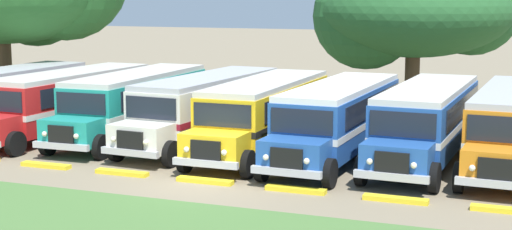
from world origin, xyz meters
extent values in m
plane|color=#84755B|center=(0.00, 0.00, 0.00)|extent=(220.00, 220.00, 0.00)
cube|color=silver|center=(-13.05, 6.11, 1.55)|extent=(2.65, 9.24, 2.10)
cube|color=red|center=(-13.05, 6.11, 1.38)|extent=(2.68, 9.26, 0.24)
cube|color=black|center=(-11.77, 6.39, 2.05)|extent=(0.17, 8.00, 0.80)
cube|color=#B2B2B7|center=(-13.05, 6.11, 2.71)|extent=(2.57, 9.14, 0.22)
cube|color=red|center=(-12.97, 10.73, 1.45)|extent=(0.90, 0.07, 1.30)
cylinder|color=black|center=(-11.80, 9.09, 0.50)|extent=(0.30, 1.00, 1.00)
cylinder|color=black|center=(-14.20, 9.13, 0.50)|extent=(0.30, 1.00, 1.00)
cube|color=red|center=(-9.62, 6.36, 1.55)|extent=(2.98, 9.32, 2.10)
cube|color=white|center=(-9.62, 6.36, 1.38)|extent=(3.01, 9.34, 0.24)
cube|color=black|center=(-8.33, 6.60, 2.05)|extent=(0.46, 7.99, 0.80)
cube|color=black|center=(-10.87, 6.73, 2.05)|extent=(0.46, 7.99, 0.80)
cube|color=beige|center=(-9.62, 6.36, 2.71)|extent=(2.89, 9.21, 0.22)
cube|color=black|center=(-9.86, 1.74, 2.05)|extent=(2.20, 0.17, 0.84)
cube|color=white|center=(-9.38, 10.98, 1.45)|extent=(0.90, 0.11, 1.30)
cylinder|color=black|center=(-8.69, 1.11, 0.50)|extent=(0.33, 1.01, 1.00)
cylinder|color=black|center=(-8.26, 9.30, 0.50)|extent=(0.33, 1.01, 1.00)
cylinder|color=black|center=(-10.66, 9.42, 0.50)|extent=(0.33, 1.01, 1.00)
cube|color=teal|center=(-6.52, 6.95, 1.55)|extent=(2.67, 9.24, 2.10)
cube|color=white|center=(-6.52, 6.95, 1.38)|extent=(2.70, 9.26, 0.24)
cube|color=black|center=(-5.26, 7.28, 2.05)|extent=(0.19, 8.00, 0.80)
cube|color=black|center=(-7.80, 7.23, 2.05)|extent=(0.19, 8.00, 0.80)
cube|color=beige|center=(-6.52, 6.95, 2.71)|extent=(2.59, 9.14, 0.22)
cube|color=teal|center=(-6.43, 1.66, 1.02)|extent=(2.23, 1.44, 1.05)
cube|color=black|center=(-6.41, 0.92, 1.05)|extent=(1.10, 0.12, 0.70)
cube|color=#B7B7BC|center=(-6.41, 0.88, 0.62)|extent=(2.40, 0.24, 0.24)
cube|color=black|center=(-6.44, 2.33, 2.05)|extent=(2.20, 0.10, 0.84)
cube|color=white|center=(-6.61, 11.57, 1.45)|extent=(0.90, 0.08, 1.30)
sphere|color=#EAE5C6|center=(-5.71, 0.88, 1.05)|extent=(0.20, 0.20, 0.20)
sphere|color=#EAE5C6|center=(-7.11, 0.85, 1.05)|extent=(0.20, 0.20, 0.20)
cylinder|color=black|center=(-5.23, 1.78, 0.50)|extent=(0.30, 1.00, 1.00)
cylinder|color=black|center=(-7.63, 1.73, 0.50)|extent=(0.30, 1.00, 1.00)
cylinder|color=black|center=(-5.38, 9.98, 0.50)|extent=(0.30, 1.00, 1.00)
cylinder|color=black|center=(-7.78, 9.93, 0.50)|extent=(0.30, 1.00, 1.00)
cube|color=silver|center=(-2.97, 6.88, 1.55)|extent=(3.13, 9.35, 2.10)
cube|color=maroon|center=(-2.97, 6.88, 1.38)|extent=(3.16, 9.37, 0.24)
cube|color=black|center=(-1.68, 7.09, 2.05)|extent=(0.60, 7.98, 0.80)
cube|color=black|center=(-4.22, 7.27, 2.05)|extent=(0.60, 7.98, 0.80)
cube|color=#B2B2B7|center=(-2.97, 6.88, 2.71)|extent=(3.05, 9.25, 0.22)
cube|color=silver|center=(-3.34, 1.60, 1.02)|extent=(2.29, 1.55, 1.05)
cube|color=black|center=(-3.39, 0.86, 1.05)|extent=(1.10, 0.18, 0.70)
cube|color=#B7B7BC|center=(-3.39, 0.82, 0.62)|extent=(2.41, 0.37, 0.24)
cube|color=black|center=(-3.29, 2.26, 2.05)|extent=(2.20, 0.21, 0.84)
cube|color=maroon|center=(-2.65, 11.49, 1.45)|extent=(0.90, 0.12, 1.30)
sphere|color=#EAE5C6|center=(-2.70, 0.76, 1.05)|extent=(0.20, 0.20, 0.20)
sphere|color=#EAE5C6|center=(-4.09, 0.86, 1.05)|extent=(0.20, 0.20, 0.20)
cylinder|color=black|center=(-2.13, 1.61, 0.50)|extent=(0.35, 1.02, 1.00)
cylinder|color=black|center=(-4.53, 1.78, 0.50)|extent=(0.35, 1.02, 1.00)
cylinder|color=black|center=(-1.56, 9.79, 0.50)|extent=(0.35, 1.02, 1.00)
cylinder|color=black|center=(-3.96, 9.96, 0.50)|extent=(0.35, 1.02, 1.00)
cube|color=yellow|center=(-0.08, 6.27, 1.55)|extent=(2.51, 9.20, 2.10)
cube|color=black|center=(-0.08, 6.27, 1.38)|extent=(2.54, 9.22, 0.24)
cube|color=black|center=(1.19, 6.57, 2.05)|extent=(0.05, 8.00, 0.80)
cube|color=black|center=(-1.35, 6.57, 2.05)|extent=(0.05, 8.00, 0.80)
cube|color=beige|center=(-0.08, 6.27, 2.71)|extent=(2.43, 9.10, 0.22)
cube|color=yellow|center=(-0.09, 0.97, 1.02)|extent=(2.20, 1.40, 1.05)
cube|color=black|center=(-0.09, 0.23, 1.05)|extent=(1.10, 0.10, 0.70)
cube|color=#B7B7BC|center=(-0.09, 0.19, 0.62)|extent=(2.40, 0.20, 0.24)
cube|color=black|center=(-0.08, 1.64, 2.05)|extent=(2.20, 0.06, 0.84)
cube|color=black|center=(-0.07, 10.89, 1.45)|extent=(0.90, 0.06, 1.30)
sphere|color=#EAE5C6|center=(0.61, 0.18, 1.05)|extent=(0.20, 0.20, 0.20)
sphere|color=#EAE5C6|center=(-0.79, 0.18, 1.05)|extent=(0.20, 0.20, 0.20)
cylinder|color=black|center=(1.11, 1.07, 0.50)|extent=(0.28, 1.00, 1.00)
cylinder|color=black|center=(-1.29, 1.07, 0.50)|extent=(0.28, 1.00, 1.00)
cylinder|color=black|center=(1.12, 9.27, 0.50)|extent=(0.28, 1.00, 1.00)
cylinder|color=black|center=(-1.28, 9.27, 0.50)|extent=(0.28, 1.00, 1.00)
cube|color=#23519E|center=(3.10, 6.04, 1.55)|extent=(2.82, 9.28, 2.10)
cube|color=silver|center=(3.10, 6.04, 1.38)|extent=(2.86, 9.30, 0.24)
cube|color=black|center=(4.38, 6.29, 2.05)|extent=(0.32, 8.00, 0.80)
cube|color=black|center=(1.84, 6.38, 2.05)|extent=(0.32, 8.00, 0.80)
cube|color=silver|center=(3.10, 6.04, 2.71)|extent=(2.74, 9.18, 0.22)
cube|color=#23519E|center=(2.91, 0.74, 1.02)|extent=(2.25, 1.48, 1.05)
cube|color=black|center=(2.88, 0.00, 1.05)|extent=(1.10, 0.14, 0.70)
cube|color=#B7B7BC|center=(2.88, -0.04, 0.62)|extent=(2.41, 0.28, 0.24)
cube|color=black|center=(2.93, 1.41, 2.05)|extent=(2.20, 0.14, 0.84)
cube|color=silver|center=(3.26, 10.65, 1.45)|extent=(0.90, 0.09, 1.30)
sphere|color=#EAE5C6|center=(3.58, -0.08, 1.05)|extent=(0.20, 0.20, 0.20)
sphere|color=#EAE5C6|center=(2.18, -0.03, 1.05)|extent=(0.20, 0.20, 0.20)
cylinder|color=black|center=(4.11, 0.80, 0.50)|extent=(0.32, 1.01, 1.00)
cylinder|color=black|center=(1.71, 0.88, 0.50)|extent=(0.32, 1.01, 1.00)
cylinder|color=black|center=(4.40, 8.99, 0.50)|extent=(0.32, 1.01, 1.00)
cylinder|color=black|center=(2.00, 9.08, 0.50)|extent=(0.32, 1.01, 1.00)
cube|color=#23519E|center=(6.41, 6.65, 1.55)|extent=(2.87, 9.29, 2.10)
cube|color=silver|center=(6.41, 6.65, 1.38)|extent=(2.90, 9.32, 0.24)
cube|color=black|center=(7.69, 6.90, 2.05)|extent=(0.37, 8.00, 0.80)
cube|color=black|center=(5.15, 7.01, 2.05)|extent=(0.37, 8.00, 0.80)
cube|color=beige|center=(6.41, 6.65, 2.71)|extent=(2.79, 9.19, 0.22)
cube|color=#23519E|center=(6.19, 1.36, 1.02)|extent=(2.26, 1.49, 1.05)
cube|color=black|center=(6.16, 0.62, 1.05)|extent=(1.10, 0.14, 0.70)
cube|color=#B7B7BC|center=(6.16, 0.58, 0.62)|extent=(2.41, 0.30, 0.24)
cube|color=black|center=(6.22, 2.03, 2.05)|extent=(2.20, 0.15, 0.84)
cube|color=silver|center=(6.59, 11.27, 1.45)|extent=(0.90, 0.10, 1.30)
sphere|color=#EAE5C6|center=(6.86, 0.54, 1.05)|extent=(0.20, 0.20, 0.20)
sphere|color=#EAE5C6|center=(5.46, 0.60, 1.05)|extent=(0.20, 0.20, 0.20)
cylinder|color=black|center=(7.39, 1.41, 0.50)|extent=(0.32, 1.01, 1.00)
cylinder|color=black|center=(5.00, 1.51, 0.50)|extent=(0.32, 1.01, 1.00)
cylinder|color=black|center=(7.73, 9.60, 0.50)|extent=(0.32, 1.01, 1.00)
cylinder|color=black|center=(5.33, 9.70, 0.50)|extent=(0.32, 1.01, 1.00)
cube|color=black|center=(8.27, 7.23, 2.05)|extent=(0.37, 7.99, 0.80)
cube|color=orange|center=(9.31, 1.58, 1.02)|extent=(2.26, 1.49, 1.05)
cube|color=black|center=(9.28, 0.84, 1.05)|extent=(1.10, 0.15, 0.70)
cube|color=#B7B7BC|center=(9.28, 0.80, 0.62)|extent=(2.41, 0.30, 0.24)
cube|color=black|center=(9.34, 2.25, 2.05)|extent=(2.20, 0.15, 0.84)
sphere|color=#EAE5C6|center=(8.58, 0.82, 1.05)|extent=(0.20, 0.20, 0.20)
cylinder|color=black|center=(8.12, 1.73, 0.50)|extent=(0.32, 1.01, 1.00)
cylinder|color=black|center=(8.46, 9.92, 0.50)|extent=(0.32, 1.01, 1.00)
cube|color=yellow|center=(-6.43, -0.04, 0.07)|extent=(2.00, 0.36, 0.15)
cube|color=yellow|center=(-3.22, -0.04, 0.07)|extent=(2.00, 0.36, 0.15)
cube|color=yellow|center=(0.00, -0.04, 0.07)|extent=(2.00, 0.36, 0.15)
cube|color=yellow|center=(3.22, -0.04, 0.07)|extent=(2.00, 0.36, 0.15)
cube|color=yellow|center=(6.43, -0.04, 0.07)|extent=(2.00, 0.36, 0.15)
cube|color=yellow|center=(9.65, -0.04, 0.07)|extent=(2.00, 0.36, 0.15)
cylinder|color=brown|center=(3.66, 19.47, 1.74)|extent=(0.81, 0.81, 3.48)
ellipsoid|color=#235628|center=(3.66, 19.47, 5.35)|extent=(10.66, 10.45, 5.00)
sphere|color=#235628|center=(6.63, 20.73, 5.60)|extent=(5.31, 5.31, 5.31)
sphere|color=#235628|center=(1.17, 18.70, 5.11)|extent=(5.91, 5.91, 5.91)
sphere|color=#235628|center=(3.66, 22.55, 5.83)|extent=(5.29, 5.29, 5.29)
cylinder|color=brown|center=(-17.32, 11.09, 2.16)|extent=(0.83, 0.83, 4.32)
camera|label=1|loc=(10.40, -22.27, 6.26)|focal=52.45mm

